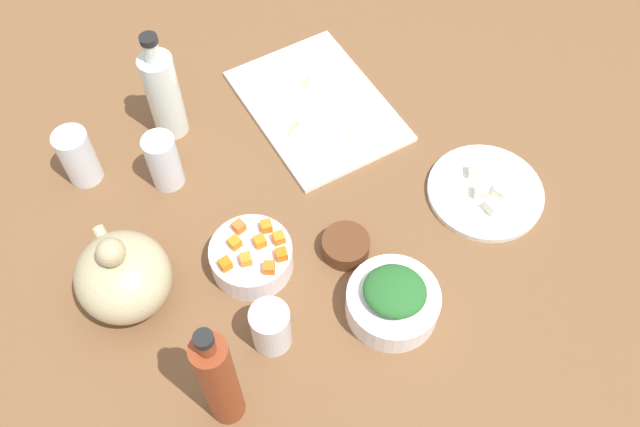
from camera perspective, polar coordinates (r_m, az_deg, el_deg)
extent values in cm
cube|color=brown|center=(121.89, 0.00, -1.66)|extent=(190.00, 190.00, 3.00)
cube|color=white|center=(137.36, -0.25, 8.98)|extent=(35.01, 25.87, 1.00)
cylinder|color=white|center=(127.82, 13.60, 1.75)|extent=(21.06, 21.06, 1.20)
cylinder|color=white|center=(111.35, 6.06, -7.43)|extent=(15.10, 15.10, 5.37)
cylinder|color=white|center=(115.09, -5.62, -3.81)|extent=(13.89, 13.89, 5.21)
cylinder|color=#572F19|center=(116.94, 2.15, -2.71)|extent=(8.22, 8.22, 3.40)
ellipsoid|color=tan|center=(113.45, -16.06, -5.09)|extent=(16.11, 15.26, 12.11)
sphere|color=tan|center=(106.84, -17.04, -3.11)|extent=(4.51, 4.51, 4.51)
cylinder|color=tan|center=(115.94, -17.53, -2.17)|extent=(5.38, 2.00, 3.93)
cylinder|color=silver|center=(130.54, -12.86, 9.52)|extent=(6.26, 6.26, 18.23)
cylinder|color=silver|center=(122.83, -13.85, 13.01)|extent=(2.82, 2.82, 4.00)
cylinder|color=black|center=(121.10, -14.11, 13.89)|extent=(3.13, 3.13, 1.20)
cylinder|color=maroon|center=(97.26, -8.39, -13.71)|extent=(5.09, 5.09, 23.32)
cylinder|color=maroon|center=(85.19, -9.49, -10.78)|extent=(2.29, 2.29, 2.77)
cylinder|color=black|center=(83.38, -9.68, -10.27)|extent=(2.55, 2.55, 1.20)
cylinder|color=white|center=(125.04, -12.91, 4.27)|extent=(5.83, 5.83, 11.50)
cylinder|color=white|center=(107.18, -4.12, -9.44)|extent=(6.31, 6.31, 9.18)
cylinder|color=white|center=(130.01, -19.52, 4.49)|extent=(6.20, 6.20, 11.39)
cube|color=orange|center=(112.93, -7.12, -2.43)|extent=(2.07, 2.07, 1.80)
cube|color=orange|center=(114.46, -6.77, -1.10)|extent=(2.13, 2.13, 1.80)
cube|color=orange|center=(110.06, -4.26, -4.54)|extent=(2.49, 2.49, 1.80)
cube|color=orange|center=(111.15, -6.20, -3.82)|extent=(2.24, 2.24, 1.80)
cube|color=orange|center=(112.72, -3.45, -2.05)|extent=(2.12, 2.12, 1.80)
cube|color=orange|center=(111.13, -3.23, -3.42)|extent=(2.24, 2.24, 1.80)
cube|color=orange|center=(114.05, -4.50, -1.07)|extent=(2.24, 2.24, 1.80)
cube|color=orange|center=(112.50, -4.97, -2.42)|extent=(1.95, 1.95, 1.80)
cube|color=orange|center=(111.13, -7.89, -4.19)|extent=(1.85, 1.85, 1.80)
ellipsoid|color=#266329|center=(107.51, 6.26, -6.43)|extent=(13.75, 13.72, 3.24)
cube|color=white|center=(125.56, 13.24, 1.79)|extent=(3.09, 3.09, 2.20)
cube|color=#E5F4CD|center=(127.99, 12.76, 3.44)|extent=(3.09, 3.09, 2.20)
cube|color=#F9F6CD|center=(124.20, 14.22, 0.55)|extent=(2.25, 2.25, 2.20)
cube|color=white|center=(126.37, 14.81, 1.75)|extent=(2.70, 2.70, 2.20)
pyramid|color=beige|center=(131.02, -1.60, 7.17)|extent=(5.54, 5.30, 3.07)
pyramid|color=beige|center=(139.55, -0.74, 11.07)|extent=(5.75, 5.56, 2.72)
pyramid|color=beige|center=(131.30, 3.31, 6.87)|extent=(5.33, 5.33, 2.06)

